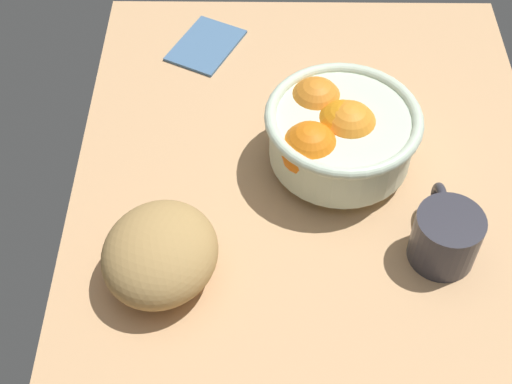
{
  "coord_description": "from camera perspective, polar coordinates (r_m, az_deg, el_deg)",
  "views": [
    {
      "loc": [
        66.9,
        -6.96,
        77.86
      ],
      "look_at": [
        7.72,
        -7.53,
        5.0
      ],
      "focal_mm": 51.23,
      "sensor_mm": 36.0,
      "label": 1
    }
  ],
  "objects": [
    {
      "name": "bread_loaf",
      "position": [
        0.89,
        -7.5,
        -4.8
      ],
      "size": [
        19.05,
        18.26,
        9.1
      ],
      "primitive_type": "ellipsoid",
      "rotation": [
        0.0,
        0.0,
        2.81
      ],
      "color": "tan",
      "rests_on": "ground"
    },
    {
      "name": "fruit_bowl",
      "position": [
        0.99,
        6.42,
        4.72
      ],
      "size": [
        21.18,
        21.18,
        11.31
      ],
      "color": "silver",
      "rests_on": "ground"
    },
    {
      "name": "napkin_folded",
      "position": [
        1.22,
        -3.94,
        11.44
      ],
      "size": [
        15.04,
        13.42,
        0.98
      ],
      "primitive_type": "cube",
      "rotation": [
        0.0,
        0.0,
        -0.46
      ],
      "color": "#486C94",
      "rests_on": "ground"
    },
    {
      "name": "ground_plane",
      "position": [
        1.04,
        4.19,
        1.01
      ],
      "size": [
        78.24,
        65.95,
        3.0
      ],
      "primitive_type": "cube",
      "color": "tan"
    },
    {
      "name": "mug",
      "position": [
        0.94,
        14.56,
        -3.32
      ],
      "size": [
        12.46,
        8.52,
        7.62
      ],
      "color": "#32313A",
      "rests_on": "ground"
    }
  ]
}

